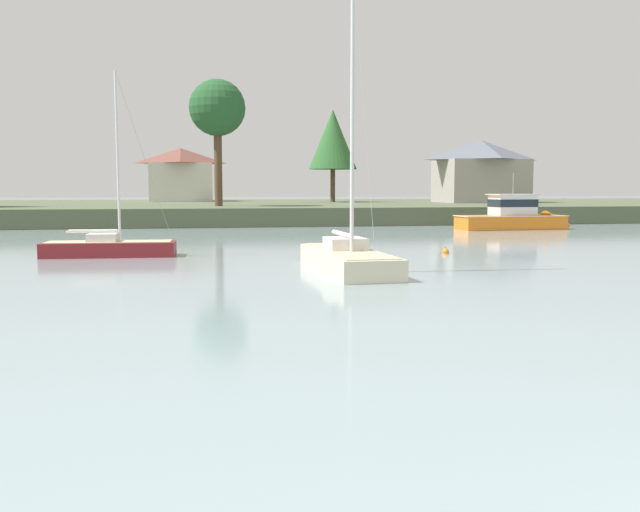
# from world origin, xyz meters

# --- Properties ---
(far_shore_bank) EXTENTS (231.48, 47.74, 1.69)m
(far_shore_bank) POSITION_xyz_m (0.00, 80.24, 0.84)
(far_shore_bank) COLOR #4C563D
(far_shore_bank) RESTS_ON ground
(sailboat_cream) EXTENTS (2.74, 8.35, 13.06)m
(sailboat_cream) POSITION_xyz_m (-0.60, 23.74, 0.26)
(sailboat_cream) COLOR beige
(sailboat_cream) RESTS_ON ground
(cruiser_orange) EXTENTS (10.47, 3.39, 5.76)m
(cruiser_orange) POSITION_xyz_m (20.27, 49.82, 0.70)
(cruiser_orange) COLOR orange
(cruiser_orange) RESTS_ON ground
(sailboat_maroon) EXTENTS (6.65, 2.25, 9.81)m
(sailboat_maroon) POSITION_xyz_m (-11.20, 31.85, 0.21)
(sailboat_maroon) COLOR maroon
(sailboat_maroon) RESTS_ON ground
(mooring_buoy_orange) EXTENTS (0.39, 0.39, 0.44)m
(mooring_buoy_orange) POSITION_xyz_m (6.29, 30.45, 0.07)
(mooring_buoy_orange) COLOR orange
(mooring_buoy_orange) RESTS_ON ground
(shore_tree_right) EXTENTS (5.52, 5.52, 12.37)m
(shore_tree_right) POSITION_xyz_m (-4.46, 64.77, 11.14)
(shore_tree_right) COLOR brown
(shore_tree_right) RESTS_ON far_shore_bank
(shore_tree_center_right) EXTENTS (6.12, 6.12, 11.64)m
(shore_tree_center_right) POSITION_xyz_m (10.61, 82.13, 9.55)
(shore_tree_center_right) COLOR brown
(shore_tree_center_right) RESTS_ON far_shore_bank
(cottage_hillside) EXTENTS (8.81, 8.52, 7.15)m
(cottage_hillside) POSITION_xyz_m (-8.48, 91.49, 5.38)
(cottage_hillside) COLOR silver
(cottage_hillside) RESTS_ON far_shore_bank
(cottage_near_water) EXTENTS (10.75, 8.76, 7.66)m
(cottage_near_water) POSITION_xyz_m (28.17, 76.61, 5.65)
(cottage_near_water) COLOR #9E998E
(cottage_near_water) RESTS_ON far_shore_bank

